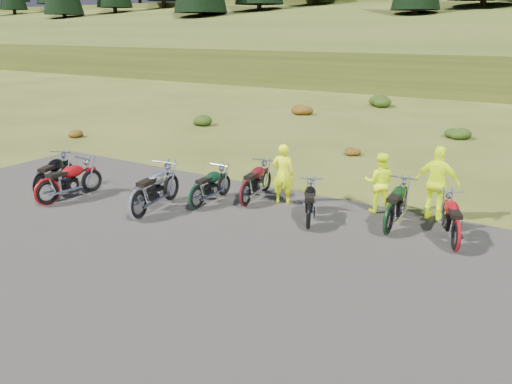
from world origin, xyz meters
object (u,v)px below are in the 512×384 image
Objects in this scene: motorcycle_3 at (140,220)px; person_middle at (283,175)px; motorcycle_7 at (387,236)px; motorcycle_0 at (43,200)px.

person_middle is at bearing -49.21° from motorcycle_3.
motorcycle_7 is (5.67, 2.26, 0.00)m from motorcycle_3.
motorcycle_7 is 3.35m from person_middle.
motorcycle_3 is 3.97m from person_middle.
person_middle is (2.51, 2.97, 0.83)m from motorcycle_3.
motorcycle_7 is at bearing -77.27° from motorcycle_3.
person_middle is (-3.16, 0.70, 0.83)m from motorcycle_7.
motorcycle_0 is 6.82m from person_middle.
person_middle is at bearing 75.00° from motorcycle_7.
motorcycle_0 is at bearing 85.35° from motorcycle_3.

